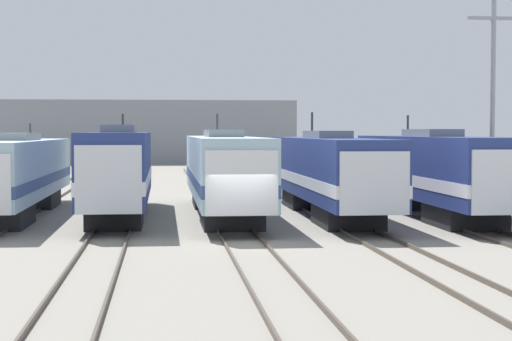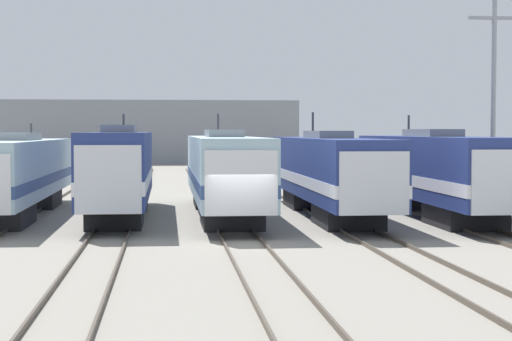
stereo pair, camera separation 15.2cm
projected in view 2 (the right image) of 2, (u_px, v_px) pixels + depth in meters
name	position (u px, v px, depth m)	size (l,w,h in m)	color
ground_plane	(241.00, 241.00, 31.80)	(400.00, 400.00, 0.00)	gray
rail_pair_center_left	(106.00, 241.00, 31.28)	(1.51, 120.00, 0.15)	#4C4238
rail_pair_center	(241.00, 239.00, 31.80)	(1.51, 120.00, 0.15)	#4C4238
rail_pair_center_right	(372.00, 238.00, 32.31)	(1.51, 120.00, 0.15)	#4C4238
rail_pair_far_right	(499.00, 236.00, 32.83)	(1.50, 120.00, 0.15)	#4C4238
locomotive_far_left	(16.00, 173.00, 40.94)	(3.03, 19.25, 4.52)	#232326
locomotive_center_left	(119.00, 171.00, 40.08)	(2.79, 16.73, 5.00)	black
locomotive_center	(224.00, 172.00, 41.20)	(3.01, 20.09, 5.03)	#232326
locomotive_center_right	(329.00, 173.00, 40.77)	(2.95, 18.94, 5.11)	black
locomotive_far_right	(436.00, 172.00, 40.53)	(3.05, 18.37, 4.95)	black
catenary_tower_right	(493.00, 96.00, 40.59)	(2.58, 0.24, 10.74)	gray
depot_building	(147.00, 132.00, 110.71)	(38.13, 11.36, 7.96)	gray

